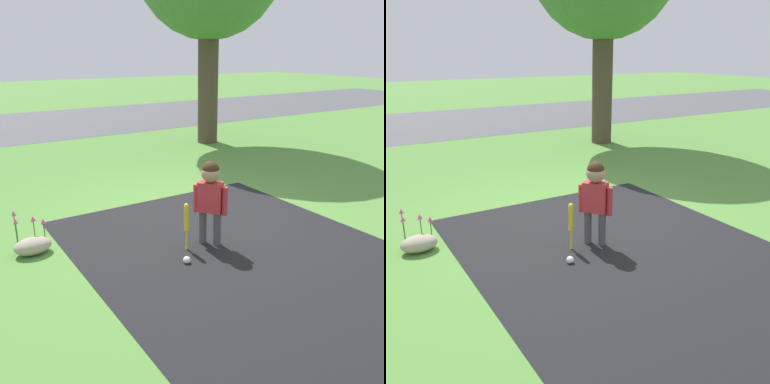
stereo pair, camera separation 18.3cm
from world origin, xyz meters
TOP-DOWN VIEW (x-y plane):
  - ground_plane at (0.00, 0.00)m, footprint 60.00×60.00m
  - driveway_strip at (-0.11, -2.50)m, footprint 3.46×7.00m
  - street_strip at (0.00, 9.42)m, footprint 40.00×6.00m
  - child at (-0.26, -0.79)m, footprint 0.30×0.35m
  - baseball_bat at (-0.59, -0.77)m, footprint 0.06×0.06m
  - sports_ball at (-0.77, -1.07)m, footprint 0.08×0.08m
  - flower_bed at (-2.14, 0.38)m, footprint 0.34×0.32m
  - edging_rock at (-2.15, 0.10)m, footprint 0.42×0.29m

SIDE VIEW (x-z plane):
  - ground_plane at x=0.00m, z-range 0.00..0.00m
  - street_strip at x=0.00m, z-range 0.00..0.01m
  - driveway_strip at x=-0.11m, z-range 0.00..0.01m
  - sports_ball at x=-0.77m, z-range 0.00..0.08m
  - edging_rock at x=-2.15m, z-range 0.00..0.20m
  - flower_bed at x=-2.14m, z-range 0.10..0.52m
  - baseball_bat at x=-0.59m, z-range 0.09..0.67m
  - child at x=-0.26m, z-range 0.16..1.20m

